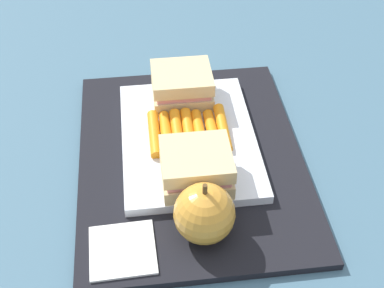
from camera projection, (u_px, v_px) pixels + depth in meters
The scene contains 8 objects.
ground_plane at pixel (191, 161), 0.68m from camera, with size 2.40×2.40×0.00m, color #42667A.
lunchbag_mat at pixel (191, 159), 0.68m from camera, with size 0.36×0.28×0.01m, color black.
food_tray at pixel (189, 139), 0.69m from camera, with size 0.23×0.17×0.01m, color white.
sandwich_half_left at pixel (182, 85), 0.72m from camera, with size 0.07×0.08×0.04m.
sandwich_half_right at pixel (196, 167), 0.61m from camera, with size 0.07×0.08×0.04m.
carrot_sticks_bundle at pixel (189, 131), 0.68m from camera, with size 0.08×0.10×0.02m.
apple at pixel (207, 213), 0.56m from camera, with size 0.07×0.07×0.08m.
paper_napkin at pixel (122, 250), 0.57m from camera, with size 0.07×0.07×0.00m, color white.
Camera 1 is at (0.48, -0.06, 0.48)m, focal length 49.91 mm.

